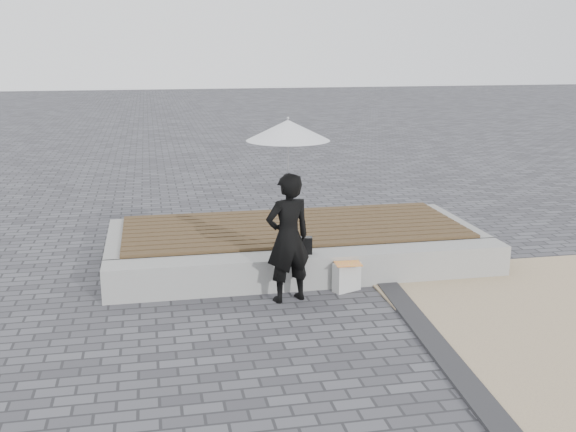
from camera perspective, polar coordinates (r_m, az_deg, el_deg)
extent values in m
plane|color=#505055|center=(7.11, 5.10, -9.87)|extent=(80.00, 80.00, 0.00)
cube|color=#2B2B2E|center=(6.92, 12.37, -10.69)|extent=(0.61, 5.20, 0.04)
cube|color=gray|center=(8.48, 2.08, -4.36)|extent=(5.00, 0.45, 0.40)
cube|color=#969691|center=(9.60, 0.42, -2.15)|extent=(5.00, 2.00, 0.40)
imported|color=black|center=(7.80, 0.00, -1.82)|extent=(0.62, 0.49, 1.49)
cylinder|color=#B1B0B5|center=(7.65, 0.00, 2.83)|extent=(0.02, 0.02, 0.92)
cone|color=silver|center=(7.56, 0.00, 7.08)|extent=(0.92, 0.92, 0.22)
sphere|color=#B1B0B5|center=(7.55, 0.00, 8.04)|extent=(0.03, 0.03, 0.03)
cube|color=black|center=(8.37, 1.00, -2.43)|extent=(0.31, 0.16, 0.21)
cube|color=beige|center=(8.30, 4.85, -5.01)|extent=(0.36, 0.26, 0.35)
cube|color=#F15F44|center=(8.20, 4.97, -3.93)|extent=(0.32, 0.24, 0.01)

